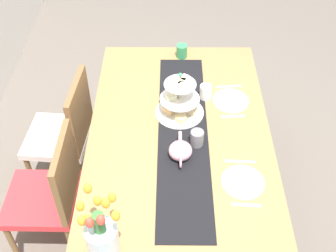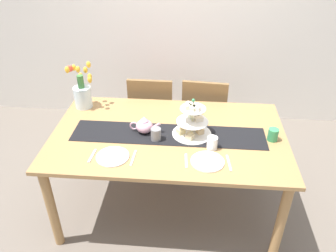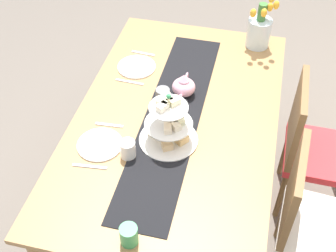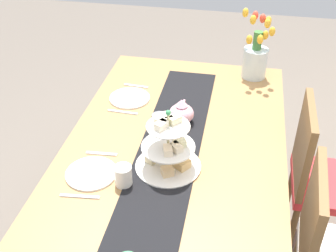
# 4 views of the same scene
# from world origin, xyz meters

# --- Properties ---
(ground_plane) EXTENTS (8.00, 8.00, 0.00)m
(ground_plane) POSITION_xyz_m (0.00, 0.00, 0.00)
(ground_plane) COLOR #6B6056
(room_wall_rear) EXTENTS (6.00, 0.08, 2.60)m
(room_wall_rear) POSITION_xyz_m (0.00, 1.63, 1.30)
(room_wall_rear) COLOR silver
(room_wall_rear) RESTS_ON ground_plane
(dining_table) EXTENTS (1.79, 1.07, 0.77)m
(dining_table) POSITION_xyz_m (0.00, 0.00, 0.68)
(dining_table) COLOR #A37747
(dining_table) RESTS_ON ground_plane
(chair_left) EXTENTS (0.43, 0.43, 0.91)m
(chair_left) POSITION_xyz_m (-0.23, 0.76, 0.50)
(chair_left) COLOR brown
(chair_left) RESTS_ON ground_plane
(chair_right) EXTENTS (0.45, 0.45, 0.91)m
(chair_right) POSITION_xyz_m (0.29, 0.76, 0.50)
(chair_right) COLOR brown
(chair_right) RESTS_ON ground_plane
(table_runner) EXTENTS (1.47, 0.29, 0.00)m
(table_runner) POSITION_xyz_m (0.00, -0.02, 0.78)
(table_runner) COLOR black
(table_runner) RESTS_ON dining_table
(tiered_cake_stand) EXTENTS (0.30, 0.30, 0.30)m
(tiered_cake_stand) POSITION_xyz_m (0.18, 0.00, 0.87)
(tiered_cake_stand) COLOR beige
(tiered_cake_stand) RESTS_ON table_runner
(teapot) EXTENTS (0.24, 0.13, 0.14)m
(teapot) POSITION_xyz_m (-0.19, 0.00, 0.83)
(teapot) COLOR #E5A8BC
(teapot) RESTS_ON table_runner
(tulip_vase) EXTENTS (0.21, 0.20, 0.41)m
(tulip_vase) POSITION_xyz_m (-0.77, 0.36, 0.91)
(tulip_vase) COLOR silver
(tulip_vase) RESTS_ON dining_table
(dinner_plate_left) EXTENTS (0.23, 0.23, 0.01)m
(dinner_plate_left) POSITION_xyz_m (-0.36, -0.33, 0.78)
(dinner_plate_left) COLOR white
(dinner_plate_left) RESTS_ON dining_table
(fork_left) EXTENTS (0.03, 0.15, 0.01)m
(fork_left) POSITION_xyz_m (-0.51, -0.33, 0.78)
(fork_left) COLOR silver
(fork_left) RESTS_ON dining_table
(knife_left) EXTENTS (0.02, 0.17, 0.01)m
(knife_left) POSITION_xyz_m (-0.22, -0.33, 0.78)
(knife_left) COLOR silver
(knife_left) RESTS_ON dining_table
(dinner_plate_right) EXTENTS (0.23, 0.23, 0.01)m
(dinner_plate_right) POSITION_xyz_m (0.29, -0.33, 0.78)
(dinner_plate_right) COLOR white
(dinner_plate_right) RESTS_ON dining_table
(fork_right) EXTENTS (0.03, 0.15, 0.01)m
(fork_right) POSITION_xyz_m (0.15, -0.33, 0.78)
(fork_right) COLOR silver
(fork_right) RESTS_ON dining_table
(knife_right) EXTENTS (0.03, 0.17, 0.01)m
(knife_right) POSITION_xyz_m (0.44, -0.33, 0.78)
(knife_right) COLOR silver
(knife_right) RESTS_ON dining_table
(mug_grey) EXTENTS (0.08, 0.08, 0.09)m
(mug_grey) POSITION_xyz_m (-0.09, -0.10, 0.83)
(mug_grey) COLOR slate
(mug_grey) RESTS_ON table_runner
(mug_white_text) EXTENTS (0.08, 0.08, 0.09)m
(mug_white_text) POSITION_xyz_m (0.33, -0.17, 0.82)
(mug_white_text) COLOR white
(mug_white_text) RESTS_ON dining_table
(mug_orange) EXTENTS (0.08, 0.08, 0.09)m
(mug_orange) POSITION_xyz_m (0.78, -0.02, 0.82)
(mug_orange) COLOR #389356
(mug_orange) RESTS_ON dining_table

